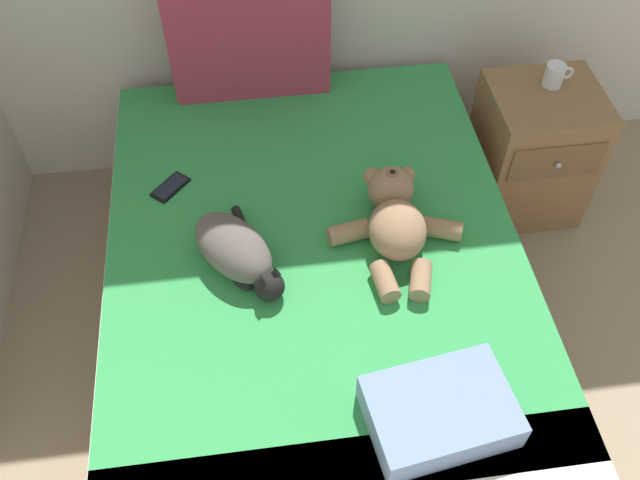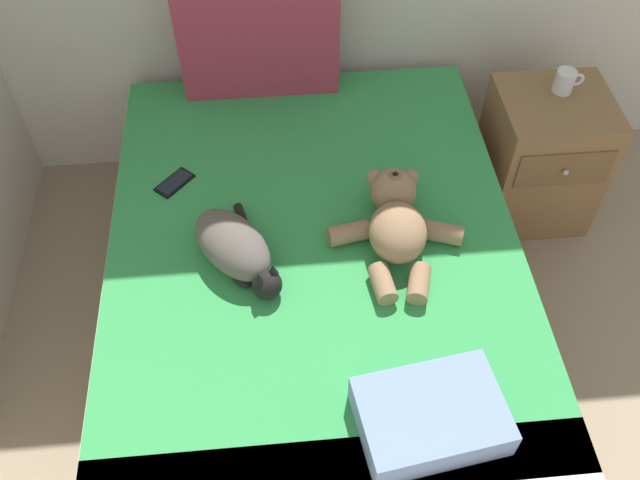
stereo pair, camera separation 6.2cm
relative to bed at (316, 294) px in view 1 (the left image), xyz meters
name	(u,v)px [view 1 (the left image)]	position (x,y,z in m)	size (l,w,h in m)	color
bed	(316,294)	(0.00, 0.00, 0.00)	(1.48, 2.02, 0.54)	olive
patterned_cushion	(249,38)	(-0.15, 0.91, 0.52)	(0.64, 0.15, 0.49)	#A5334C
cat	(237,251)	(-0.27, -0.03, 0.34)	(0.35, 0.44, 0.15)	#59514C
teddy_bear	(395,219)	(0.28, 0.04, 0.35)	(0.48, 0.54, 0.18)	#937051
cell_phone	(170,187)	(-0.50, 0.36, 0.28)	(0.15, 0.16, 0.01)	black
throw_pillow	(440,412)	(0.27, -0.67, 0.33)	(0.40, 0.28, 0.11)	#728CB7
nightstand	(532,151)	(1.03, 0.60, 0.04)	(0.46, 0.45, 0.62)	olive
mug	(555,75)	(1.07, 0.67, 0.40)	(0.12, 0.08, 0.09)	silver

